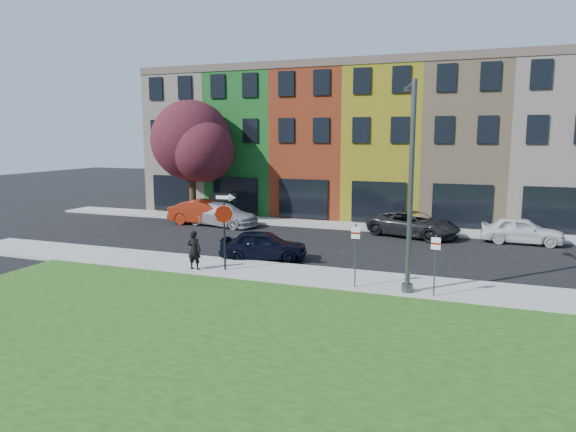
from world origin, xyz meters
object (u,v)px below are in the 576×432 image
at_px(man, 194,250).
at_px(street_lamp, 410,187).
at_px(sedan_near, 264,245).
at_px(stop_sign, 224,216).

xyz_separation_m(man, street_lamp, (8.69, 0.09, 2.92)).
bearing_deg(man, street_lamp, 178.35).
bearing_deg(sedan_near, street_lamp, -127.28).
height_order(man, street_lamp, street_lamp).
relative_size(stop_sign, street_lamp, 0.43).
height_order(stop_sign, street_lamp, street_lamp).
bearing_deg(sedan_near, stop_sign, 153.41).
xyz_separation_m(stop_sign, sedan_near, (0.60, 2.69, -1.72)).
xyz_separation_m(sedan_near, street_lamp, (6.85, -2.95, 3.17)).
bearing_deg(man, stop_sign, -166.59).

